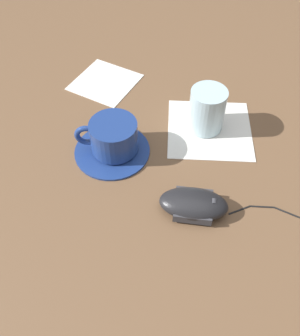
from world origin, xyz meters
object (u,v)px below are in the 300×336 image
Objects in this scene: saucer at (112,150)px; computer_mouse at (194,204)px; coffee_cup at (113,136)px; drinking_glass at (207,110)px.

computer_mouse reaches higher than saucer.
coffee_cup reaches higher than saucer.
drinking_glass reaches higher than saucer.
drinking_glass is (0.20, 0.02, 0.03)m from computer_mouse.
computer_mouse is at bearing -174.25° from drinking_glass.
computer_mouse is at bearing -115.97° from saucer.
drinking_glass reaches higher than coffee_cup.
saucer is at bearing 64.03° from computer_mouse.
coffee_cup is 0.18m from drinking_glass.
drinking_glass is at bearing 5.75° from computer_mouse.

